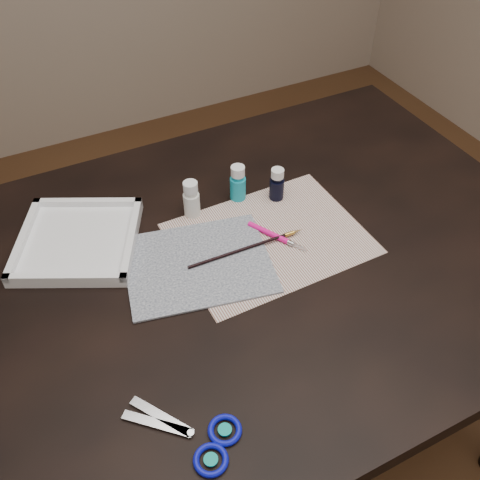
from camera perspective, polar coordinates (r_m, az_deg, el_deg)
name	(u,v)px	position (r m, az deg, el deg)	size (l,w,h in m)	color
ground	(240,437)	(1.67, 0.00, -20.27)	(3.50, 3.50, 0.02)	#422614
table	(240,365)	(1.34, 0.00, -13.16)	(1.30, 0.90, 0.75)	black
paper	(270,238)	(1.08, 3.17, 0.19)	(0.37, 0.29, 0.00)	silver
canvas	(198,264)	(1.03, -4.48, -2.54)	(0.27, 0.22, 0.00)	black
paint_bottle_white	(191,199)	(1.11, -5.21, 4.40)	(0.03, 0.03, 0.08)	silver
paint_bottle_cyan	(238,183)	(1.15, -0.23, 6.12)	(0.03, 0.03, 0.08)	#149BB1
paint_bottle_navy	(277,184)	(1.15, 3.96, 5.97)	(0.03, 0.03, 0.08)	black
paintbrush	(247,248)	(1.05, 0.80, -0.82)	(0.25, 0.01, 0.01)	black
craft_knife	(278,237)	(1.08, 4.04, 0.32)	(0.14, 0.01, 0.01)	#EF0F85
scissors	(178,433)	(0.83, -6.64, -19.79)	(0.20, 0.10, 0.01)	silver
palette_tray	(78,240)	(1.11, -16.89, 0.02)	(0.23, 0.23, 0.03)	white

